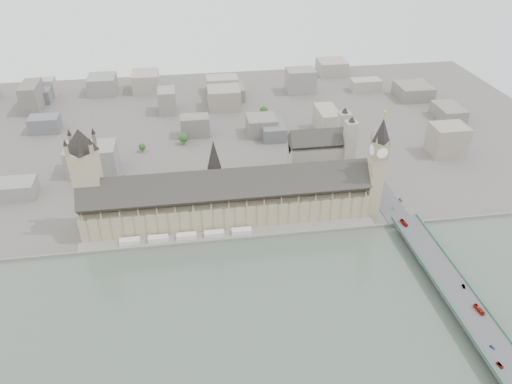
{
  "coord_description": "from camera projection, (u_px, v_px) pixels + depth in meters",
  "views": [
    {
      "loc": [
        -31.65,
        -371.19,
        275.13
      ],
      "look_at": [
        27.23,
        18.78,
        28.44
      ],
      "focal_mm": 35.0,
      "sensor_mm": 36.0,
      "label": 1
    }
  ],
  "objects": [
    {
      "name": "bridge_parapets",
      "position": [
        468.0,
        306.0,
        365.18
      ],
      "size": [
        25.0,
        235.0,
        1.15
      ],
      "primitive_type": null,
      "color": "#345F4A",
      "rests_on": "westminster_bridge"
    },
    {
      "name": "elizabeth_tower",
      "position": [
        378.0,
        161.0,
        454.44
      ],
      "size": [
        17.0,
        17.0,
        107.5
      ],
      "color": "tan",
      "rests_on": "ground"
    },
    {
      "name": "victoria_tower",
      "position": [
        87.0,
        175.0,
        438.16
      ],
      "size": [
        30.0,
        30.0,
        100.0
      ],
      "color": "tan",
      "rests_on": "ground"
    },
    {
      "name": "palace_of_westminster",
      "position": [
        227.0,
        199.0,
        465.55
      ],
      "size": [
        265.0,
        40.73,
        55.44
      ],
      "color": "tan",
      "rests_on": "ground"
    },
    {
      "name": "car_grey",
      "position": [
        500.0,
        365.0,
        320.12
      ],
      "size": [
        3.33,
        5.67,
        1.48
      ],
      "primitive_type": "imported",
      "rotation": [
        0.0,
        0.0,
        0.17
      ],
      "color": "gray",
      "rests_on": "westminster_bridge"
    },
    {
      "name": "car_silver",
      "position": [
        464.0,
        286.0,
        382.41
      ],
      "size": [
        2.33,
        4.62,
        1.45
      ],
      "primitive_type": "imported",
      "rotation": [
        0.0,
        0.0,
        -0.19
      ],
      "color": "gray",
      "rests_on": "westminster_bridge"
    },
    {
      "name": "car_blue",
      "position": [
        492.0,
        347.0,
        332.62
      ],
      "size": [
        2.92,
        4.11,
        1.3
      ],
      "primitive_type": "imported",
      "rotation": [
        0.0,
        0.0,
        0.41
      ],
      "color": "#164594",
      "rests_on": "westminster_bridge"
    },
    {
      "name": "westminster_bridge",
      "position": [
        439.0,
        272.0,
        405.51
      ],
      "size": [
        25.0,
        325.0,
        10.25
      ],
      "primitive_type": "cube",
      "color": "#474749",
      "rests_on": "ground"
    },
    {
      "name": "terrace_tents",
      "position": [
        186.0,
        236.0,
        448.03
      ],
      "size": [
        118.0,
        7.0,
        4.0
      ],
      "color": "silver",
      "rests_on": "river_terrace"
    },
    {
      "name": "red_bus_south",
      "position": [
        479.0,
        309.0,
        360.73
      ],
      "size": [
        3.51,
        10.65,
        2.91
      ],
      "primitive_type": "imported",
      "rotation": [
        0.0,
        0.0,
        0.1
      ],
      "color": "#A21B14",
      "rests_on": "westminster_bridge"
    },
    {
      "name": "city_skyline_inland",
      "position": [
        210.0,
        110.0,
        656.39
      ],
      "size": [
        720.0,
        360.0,
        38.0
      ],
      "primitive_type": null,
      "color": "gray",
      "rests_on": "ground"
    },
    {
      "name": "embankment_wall",
      "position": [
        232.0,
        239.0,
        447.71
      ],
      "size": [
        600.0,
        1.5,
        3.0
      ],
      "primitive_type": "cube",
      "color": "slate",
      "rests_on": "ground"
    },
    {
      "name": "red_bus_north",
      "position": [
        404.0,
        223.0,
        452.19
      ],
      "size": [
        3.79,
        10.46,
        2.85
      ],
      "primitive_type": "imported",
      "rotation": [
        0.0,
        0.0,
        0.14
      ],
      "color": "#A41512",
      "rests_on": "westminster_bridge"
    },
    {
      "name": "river_terrace",
      "position": [
        231.0,
        235.0,
        454.26
      ],
      "size": [
        270.0,
        15.0,
        2.0
      ],
      "primitive_type": "cube",
      "color": "slate",
      "rests_on": "ground"
    },
    {
      "name": "central_tower",
      "position": [
        214.0,
        163.0,
        450.89
      ],
      "size": [
        13.0,
        13.0,
        48.0
      ],
      "color": "gray",
      "rests_on": "ground"
    },
    {
      "name": "car_approach",
      "position": [
        401.0,
        200.0,
        485.24
      ],
      "size": [
        2.76,
        5.81,
        1.64
      ],
      "primitive_type": "imported",
      "rotation": [
        0.0,
        0.0,
        0.09
      ],
      "color": "gray",
      "rests_on": "westminster_bridge"
    },
    {
      "name": "park_trees",
      "position": [
        214.0,
        191.0,
        506.13
      ],
      "size": [
        110.0,
        30.0,
        15.0
      ],
      "primitive_type": null,
      "color": "#204217",
      "rests_on": "ground"
    },
    {
      "name": "river_thames",
      "position": [
        257.0,
        381.0,
        322.76
      ],
      "size": [
        600.0,
        600.0,
        0.0
      ],
      "primitive_type": "plane",
      "color": "#47544A",
      "rests_on": "ground"
    },
    {
      "name": "westminster_abbey",
      "position": [
        322.0,
        152.0,
        541.45
      ],
      "size": [
        68.0,
        36.0,
        64.0
      ],
      "color": "#A59F95",
      "rests_on": "ground"
    },
    {
      "name": "ground",
      "position": [
        230.0,
        231.0,
        461.08
      ],
      "size": [
        900.0,
        900.0,
        0.0
      ],
      "primitive_type": "plane",
      "color": "#595651",
      "rests_on": "ground"
    }
  ]
}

